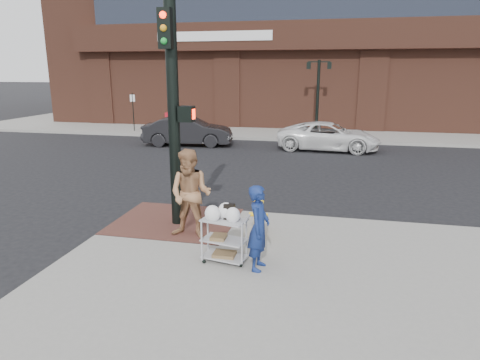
% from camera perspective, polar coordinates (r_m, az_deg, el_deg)
% --- Properties ---
extents(ground, '(220.00, 220.00, 0.00)m').
position_cam_1_polar(ground, '(9.38, -7.10, -8.43)').
color(ground, black).
rests_on(ground, ground).
extents(sidewalk_far, '(65.00, 36.00, 0.15)m').
position_cam_1_polar(sidewalk_far, '(41.40, 25.98, 8.11)').
color(sidewalk_far, gray).
rests_on(sidewalk_far, ground).
extents(brick_curb_ramp, '(2.80, 2.40, 0.01)m').
position_cam_1_polar(brick_curb_ramp, '(10.31, -8.62, -5.41)').
color(brick_curb_ramp, '#522A26').
rests_on(brick_curb_ramp, sidewalk_near).
extents(lamp_post, '(1.32, 0.22, 4.00)m').
position_cam_1_polar(lamp_post, '(24.17, 10.36, 11.84)').
color(lamp_post, black).
rests_on(lamp_post, sidewalk_far).
extents(parking_sign, '(0.05, 0.05, 2.20)m').
position_cam_1_polar(parking_sign, '(25.92, -14.04, 8.78)').
color(parking_sign, black).
rests_on(parking_sign, sidewalk_far).
extents(traffic_signal_pole, '(0.61, 0.51, 5.00)m').
position_cam_1_polar(traffic_signal_pole, '(9.57, -8.81, 9.50)').
color(traffic_signal_pole, black).
rests_on(traffic_signal_pole, sidewalk_near).
extents(woman_blue, '(0.41, 0.59, 1.55)m').
position_cam_1_polar(woman_blue, '(7.60, 2.52, -6.39)').
color(woman_blue, navy).
rests_on(woman_blue, sidewalk_near).
extents(pedestrian_tan, '(0.97, 0.78, 1.91)m').
position_cam_1_polar(pedestrian_tan, '(9.03, -6.59, -1.89)').
color(pedestrian_tan, '#A4744D').
rests_on(pedestrian_tan, sidewalk_near).
extents(sedan_dark, '(4.50, 2.09, 1.43)m').
position_cam_1_polar(sedan_dark, '(21.33, -6.98, 6.51)').
color(sedan_dark, black).
rests_on(sedan_dark, ground).
extents(minivan_white, '(4.78, 2.43, 1.29)m').
position_cam_1_polar(minivan_white, '(20.33, 11.73, 5.73)').
color(minivan_white, white).
rests_on(minivan_white, ground).
extents(utility_cart, '(0.88, 0.60, 1.12)m').
position_cam_1_polar(utility_cart, '(7.97, -2.11, -7.45)').
color(utility_cart, '#A6A7AB').
rests_on(utility_cart, sidewalk_near).
extents(fire_hydrant, '(0.40, 0.28, 0.86)m').
position_cam_1_polar(fire_hydrant, '(9.25, 2.48, -4.76)').
color(fire_hydrant, yellow).
rests_on(fire_hydrant, sidewalk_near).
extents(newsbox_red, '(0.50, 0.46, 1.12)m').
position_cam_1_polar(newsbox_red, '(25.11, -9.29, 7.60)').
color(newsbox_red, '#B01420').
rests_on(newsbox_red, sidewalk_far).
extents(newsbox_yellow, '(0.43, 0.39, 0.97)m').
position_cam_1_polar(newsbox_yellow, '(25.31, -6.55, 7.59)').
color(newsbox_yellow, gold).
rests_on(newsbox_yellow, sidewalk_far).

